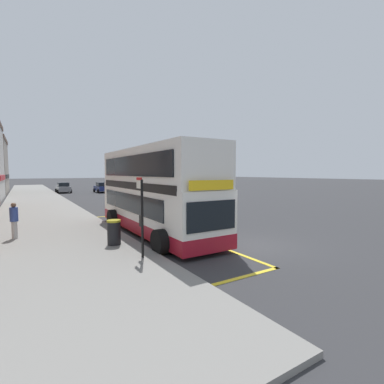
{
  "coord_description": "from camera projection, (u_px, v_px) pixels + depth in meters",
  "views": [
    {
      "loc": [
        -8.25,
        -8.61,
        3.17
      ],
      "look_at": [
        0.01,
        4.73,
        2.05
      ],
      "focal_mm": 25.63,
      "sensor_mm": 36.0,
      "label": 1
    }
  ],
  "objects": [
    {
      "name": "ground_plane",
      "position": [
        91.0,
        195.0,
        38.99
      ],
      "size": [
        260.0,
        260.0,
        0.0
      ],
      "primitive_type": "plane",
      "color": "#333335"
    },
    {
      "name": "parked_car_navy_across",
      "position": [
        102.0,
        187.0,
        43.68
      ],
      "size": [
        2.09,
        4.2,
        1.62
      ],
      "rotation": [
        0.0,
        0.0,
        0.05
      ],
      "color": "navy",
      "rests_on": "ground"
    },
    {
      "name": "bus_bay_markings",
      "position": [
        153.0,
        233.0,
        14.25
      ],
      "size": [
        2.89,
        14.06,
        0.01
      ],
      "color": "yellow",
      "rests_on": "ground"
    },
    {
      "name": "pavement_near",
      "position": [
        35.0,
        197.0,
        35.31
      ],
      "size": [
        6.0,
        76.0,
        0.14
      ],
      "primitive_type": "cube",
      "color": "gray",
      "rests_on": "ground"
    },
    {
      "name": "parked_car_grey_kerbside",
      "position": [
        63.0,
        188.0,
        43.01
      ],
      "size": [
        2.09,
        4.2,
        1.62
      ],
      "rotation": [
        0.0,
        0.0,
        0.02
      ],
      "color": "slate",
      "rests_on": "ground"
    },
    {
      "name": "pedestrian_waiting_near_sign",
      "position": [
        14.0,
        219.0,
        12.52
      ],
      "size": [
        0.34,
        0.34,
        1.66
      ],
      "color": "#B7B2AD",
      "rests_on": "pavement_near"
    },
    {
      "name": "double_decker_bus",
      "position": [
        154.0,
        194.0,
        14.28
      ],
      "size": [
        3.18,
        10.38,
        4.4
      ],
      "color": "white",
      "rests_on": "ground"
    },
    {
      "name": "bus_stop_sign",
      "position": [
        141.0,
        211.0,
        9.73
      ],
      "size": [
        0.09,
        0.51,
        2.86
      ],
      "color": "black",
      "rests_on": "pavement_near"
    },
    {
      "name": "litter_bin",
      "position": [
        114.0,
        232.0,
        11.5
      ],
      "size": [
        0.57,
        0.57,
        1.05
      ],
      "color": "black",
      "rests_on": "pavement_near"
    }
  ]
}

